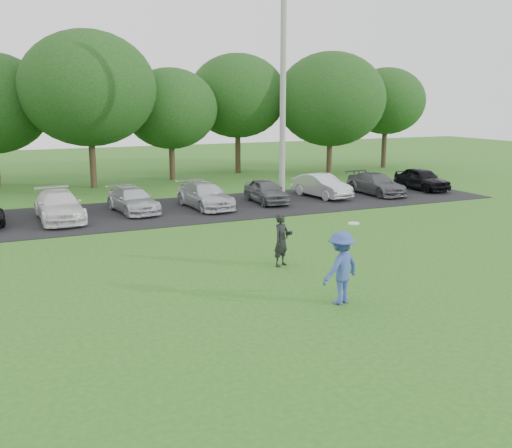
{
  "coord_description": "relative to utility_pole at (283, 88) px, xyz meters",
  "views": [
    {
      "loc": [
        -6.7,
        -11.48,
        4.88
      ],
      "look_at": [
        0.0,
        3.5,
        1.3
      ],
      "focal_mm": 40.0,
      "sensor_mm": 36.0,
      "label": 1
    }
  ],
  "objects": [
    {
      "name": "tree_row",
      "position": [
        -4.02,
        9.96,
        -0.5
      ],
      "size": [
        42.39,
        9.85,
        8.64
      ],
      "color": "#38281C",
      "rests_on": "ground"
    },
    {
      "name": "frisbee_player",
      "position": [
        -4.93,
        -13.01,
        -4.51
      ],
      "size": [
        1.32,
        1.01,
        2.01
      ],
      "color": "#38519F",
      "rests_on": "ground"
    },
    {
      "name": "utility_pole",
      "position": [
        0.0,
        0.0,
        0.0
      ],
      "size": [
        0.28,
        0.28,
        10.82
      ],
      "primitive_type": "cylinder",
      "color": "#979893",
      "rests_on": "ground"
    },
    {
      "name": "parking_lot",
      "position": [
        -5.53,
        0.2,
        -5.4
      ],
      "size": [
        32.0,
        6.5,
        0.03
      ],
      "primitive_type": "cube",
      "color": "black",
      "rests_on": "ground"
    },
    {
      "name": "parked_cars",
      "position": [
        -6.22,
        0.26,
        -4.81
      ],
      "size": [
        30.36,
        4.87,
        1.2
      ],
      "color": "black",
      "rests_on": "parking_lot"
    },
    {
      "name": "ground",
      "position": [
        -5.53,
        -12.8,
        -5.41
      ],
      "size": [
        100.0,
        100.0,
        0.0
      ],
      "primitive_type": "plane",
      "color": "#30641C",
      "rests_on": "ground"
    },
    {
      "name": "camera_bystander",
      "position": [
        -4.81,
        -9.55,
        -4.61
      ],
      "size": [
        0.7,
        0.62,
        1.6
      ],
      "color": "black",
      "rests_on": "ground"
    }
  ]
}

